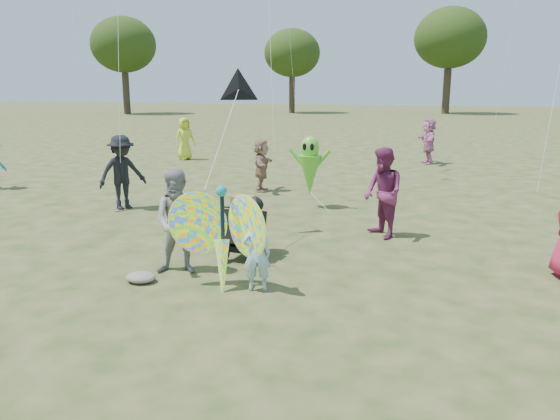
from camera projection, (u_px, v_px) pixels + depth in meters
The scene contains 14 objects.
ground at pixel (261, 321), 6.89m from camera, with size 160.00×160.00×0.00m, color #51592B.
child_girl at pixel (257, 254), 7.81m from camera, with size 0.40×0.26×1.11m, color #9DCBDF.
adult_man at pixel (179, 222), 8.50m from camera, with size 0.80×0.63×1.66m, color gray.
grey_bag at pixel (141, 277), 8.25m from camera, with size 0.46×0.38×0.15m, color gray.
crowd_b at pixel (122, 172), 12.98m from camera, with size 1.15×0.66×1.77m, color black.
crowd_d at pixel (262, 165), 15.21m from camera, with size 1.36×0.43×1.46m, color #9E7761.
crowd_e at pixel (383, 193), 10.52m from camera, with size 0.86×0.67×1.76m, color #762754.
crowd_g at pixel (185, 139), 21.77m from camera, with size 0.82×0.53×1.67m, color #CBDA33.
crowd_j at pixel (429, 141), 20.60m from camera, with size 1.60×0.51×1.72m, color #C671A6.
jogging_stroller at pixel (245, 222), 9.37m from camera, with size 0.57×1.08×1.09m.
butterfly_kite at pixel (222, 238), 7.87m from camera, with size 1.74×0.75×1.72m.
delta_kite_rig at pixel (238, 90), 10.32m from camera, with size 0.89×2.69×1.92m.
alien_kite at pixel (310, 168), 13.09m from camera, with size 1.12×0.69×1.74m.
tree_line at pixel (470, 38), 46.34m from camera, with size 91.78×33.60×10.79m.
Camera 1 is at (2.07, -6.06, 2.90)m, focal length 35.00 mm.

